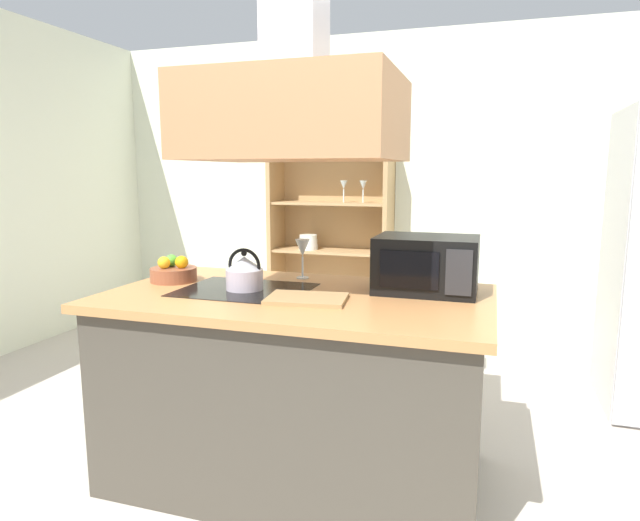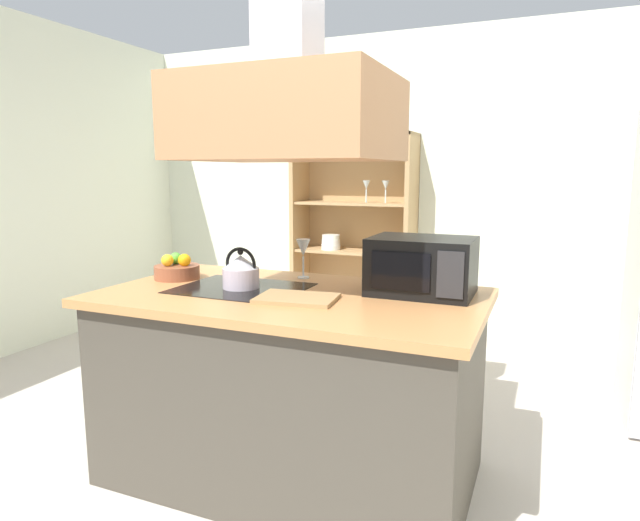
# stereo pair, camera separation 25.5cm
# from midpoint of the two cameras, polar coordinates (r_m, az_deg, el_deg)

# --- Properties ---
(ground_plane) EXTENTS (7.80, 7.80, 0.00)m
(ground_plane) POSITION_cam_midpoint_polar(r_m,az_deg,el_deg) (2.66, 0.07, -23.73)
(ground_plane) COLOR beige
(wall_back) EXTENTS (6.00, 0.12, 2.70)m
(wall_back) POSITION_cam_midpoint_polar(r_m,az_deg,el_deg) (5.13, 13.37, 7.90)
(wall_back) COLOR silver
(wall_back) RESTS_ON ground
(kitchen_island) EXTENTS (1.75, 1.00, 0.90)m
(kitchen_island) POSITION_cam_midpoint_polar(r_m,az_deg,el_deg) (2.63, -0.21, -13.02)
(kitchen_island) COLOR #423D33
(kitchen_island) RESTS_ON ground
(range_hood) EXTENTS (0.90, 0.70, 1.20)m
(range_hood) POSITION_cam_midpoint_polar(r_m,az_deg,el_deg) (2.46, -0.23, 17.12)
(range_hood) COLOR #AF774D
(dish_cabinet) EXTENTS (1.14, 0.40, 1.79)m
(dish_cabinet) POSITION_cam_midpoint_polar(r_m,az_deg,el_deg) (5.13, 5.04, 1.83)
(dish_cabinet) COLOR tan
(dish_cabinet) RESTS_ON ground
(kettle) EXTENTS (0.18, 0.18, 0.20)m
(kettle) POSITION_cam_midpoint_polar(r_m,az_deg,el_deg) (2.59, -5.56, -1.16)
(kettle) COLOR #BFB1C1
(kettle) RESTS_ON kitchen_island
(cutting_board) EXTENTS (0.37, 0.28, 0.02)m
(cutting_board) POSITION_cam_midpoint_polar(r_m,az_deg,el_deg) (2.35, 0.68, -4.04)
(cutting_board) COLOR #A57F50
(cutting_board) RESTS_ON kitchen_island
(microwave) EXTENTS (0.46, 0.35, 0.26)m
(microwave) POSITION_cam_midpoint_polar(r_m,az_deg,el_deg) (2.53, 13.55, -0.58)
(microwave) COLOR black
(microwave) RESTS_ON kitchen_island
(wine_glass_on_counter) EXTENTS (0.08, 0.08, 0.21)m
(wine_glass_on_counter) POSITION_cam_midpoint_polar(r_m,az_deg,el_deg) (2.83, 0.80, 1.16)
(wine_glass_on_counter) COLOR silver
(wine_glass_on_counter) RESTS_ON kitchen_island
(fruit_bowl) EXTENTS (0.23, 0.23, 0.13)m
(fruit_bowl) POSITION_cam_midpoint_polar(r_m,az_deg,el_deg) (2.90, -12.41, -0.99)
(fruit_bowl) COLOR brown
(fruit_bowl) RESTS_ON kitchen_island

